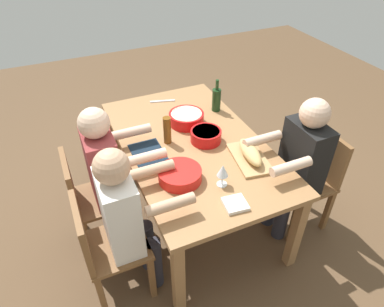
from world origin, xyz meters
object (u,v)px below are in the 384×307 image
object	(u,v)px
wine_bottle	(216,99)
napkin_stack	(235,204)
chair_near_left	(312,176)
serving_bowl_salad	(206,135)
chair_far_center	(89,197)
diner_far_left	(127,214)
dining_table	(192,150)
chair_far_left	(103,246)
serving_bowl_fruit	(180,174)
beer_bottle	(167,130)
cutting_board	(249,158)
serving_bowl_pasta	(186,118)
wine_glass	(223,171)
bread_loaf	(250,152)
diner_near_left	(299,161)
diner_far_center	(109,168)

from	to	relation	value
wine_bottle	napkin_stack	distance (m)	1.16
chair_near_left	serving_bowl_salad	world-z (taller)	chair_near_left
chair_far_center	diner_far_left	bearing A→B (deg)	-159.10
dining_table	chair_far_left	distance (m)	0.98
napkin_stack	dining_table	bearing A→B (deg)	-2.15
dining_table	serving_bowl_fruit	xyz separation A→B (m)	(-0.36, 0.25, 0.12)
diner_far_left	napkin_stack	world-z (taller)	diner_far_left
chair_far_center	beer_bottle	distance (m)	0.76
napkin_stack	chair_far_left	bearing A→B (deg)	73.44
chair_far_center	wine_bottle	xyz separation A→B (m)	(0.36, -1.23, 0.37)
napkin_stack	chair_far_center	bearing A→B (deg)	48.30
chair_near_left	cutting_board	size ratio (longest dim) A/B	2.12
serving_bowl_pasta	wine_glass	distance (m)	0.79
chair_near_left	diner_far_left	bearing A→B (deg)	90.00
chair_far_center	chair_far_left	bearing A→B (deg)	180.00
wine_bottle	diner_far_left	bearing A→B (deg)	128.80
chair_near_left	napkin_stack	world-z (taller)	chair_near_left
cutting_board	beer_bottle	size ratio (longest dim) A/B	1.82
chair_near_left	serving_bowl_salad	xyz separation A→B (m)	(0.45, 0.73, 0.31)
bread_loaf	beer_bottle	size ratio (longest dim) A/B	1.45
chair_near_left	serving_bowl_pasta	size ratio (longest dim) A/B	2.94
beer_bottle	serving_bowl_fruit	bearing A→B (deg)	170.02
diner_near_left	diner_far_center	bearing A→B (deg)	69.80
diner_far_left	bread_loaf	bearing A→B (deg)	-82.91
serving_bowl_salad	diner_far_center	bearing A→B (deg)	87.95
wine_glass	bread_loaf	bearing A→B (deg)	-63.00
napkin_stack	bread_loaf	bearing A→B (deg)	-41.92
dining_table	serving_bowl_pasta	distance (m)	0.31
dining_table	chair_far_center	xyz separation A→B (m)	(0.00, 0.84, -0.18)
diner_far_center	wine_bottle	distance (m)	1.11
chair_far_left	chair_near_left	bearing A→B (deg)	-90.00
serving_bowl_pasta	cutting_board	size ratio (longest dim) A/B	0.72
cutting_board	napkin_stack	world-z (taller)	napkin_stack
cutting_board	serving_bowl_salad	bearing A→B (deg)	29.48
diner_far_center	chair_near_left	size ratio (longest dim) A/B	1.41
serving_bowl_fruit	chair_near_left	bearing A→B (deg)	-96.30
chair_far_left	serving_bowl_pasta	distance (m)	1.22
diner_far_center	wine_glass	size ratio (longest dim) A/B	7.23
diner_far_left	diner_far_center	xyz separation A→B (m)	(0.48, 0.00, 0.00)
serving_bowl_pasta	diner_far_center	bearing A→B (deg)	110.35
serving_bowl_salad	cutting_board	distance (m)	0.39
dining_table	serving_bowl_salad	distance (m)	0.17
beer_bottle	napkin_stack	xyz separation A→B (m)	(-0.80, -0.14, -0.10)
serving_bowl_salad	bread_loaf	size ratio (longest dim) A/B	0.74
diner_far_center	diner_near_left	bearing A→B (deg)	-110.20
cutting_board	wine_glass	distance (m)	0.36
diner_far_center	cutting_board	world-z (taller)	diner_far_center
cutting_board	wine_glass	bearing A→B (deg)	117.00
dining_table	wine_glass	distance (m)	0.56
chair_far_center	wine_glass	distance (m)	1.04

